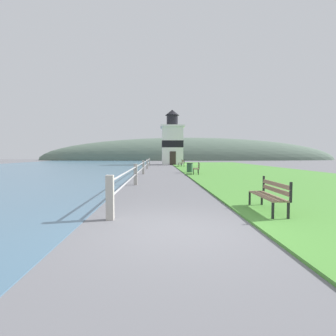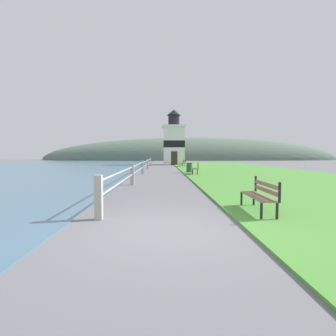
{
  "view_description": "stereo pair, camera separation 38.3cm",
  "coord_description": "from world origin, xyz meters",
  "px_view_note": "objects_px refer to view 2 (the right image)",
  "views": [
    {
      "loc": [
        -0.43,
        -5.35,
        1.6
      ],
      "look_at": [
        0.5,
        19.06,
        0.3
      ],
      "focal_mm": 28.0,
      "sensor_mm": 36.0,
      "label": 1
    },
    {
      "loc": [
        -0.05,
        -5.36,
        1.6
      ],
      "look_at": [
        0.5,
        19.06,
        0.3
      ],
      "focal_mm": 28.0,
      "sensor_mm": 36.0,
      "label": 2
    }
  ],
  "objects_px": {
    "park_bench_far": "(183,162)",
    "park_bench_near": "(261,194)",
    "park_bench_midway": "(196,168)",
    "trash_bin": "(189,168)",
    "lighthouse": "(174,142)"
  },
  "relations": [
    {
      "from": "park_bench_near",
      "to": "park_bench_far",
      "type": "relative_size",
      "value": 0.89
    },
    {
      "from": "park_bench_far",
      "to": "park_bench_midway",
      "type": "bearing_deg",
      "value": 86.2
    },
    {
      "from": "park_bench_midway",
      "to": "trash_bin",
      "type": "height_order",
      "value": "park_bench_midway"
    },
    {
      "from": "lighthouse",
      "to": "trash_bin",
      "type": "relative_size",
      "value": 9.82
    },
    {
      "from": "park_bench_near",
      "to": "trash_bin",
      "type": "height_order",
      "value": "park_bench_near"
    },
    {
      "from": "park_bench_far",
      "to": "lighthouse",
      "type": "distance_m",
      "value": 7.21
    },
    {
      "from": "park_bench_near",
      "to": "lighthouse",
      "type": "bearing_deg",
      "value": -86.72
    },
    {
      "from": "lighthouse",
      "to": "trash_bin",
      "type": "distance_m",
      "value": 17.55
    },
    {
      "from": "lighthouse",
      "to": "trash_bin",
      "type": "bearing_deg",
      "value": -88.14
    },
    {
      "from": "park_bench_far",
      "to": "trash_bin",
      "type": "relative_size",
      "value": 2.4
    },
    {
      "from": "park_bench_near",
      "to": "park_bench_far",
      "type": "bearing_deg",
      "value": -88.27
    },
    {
      "from": "park_bench_midway",
      "to": "lighthouse",
      "type": "distance_m",
      "value": 19.6
    },
    {
      "from": "park_bench_far",
      "to": "park_bench_near",
      "type": "bearing_deg",
      "value": 86.24
    },
    {
      "from": "park_bench_far",
      "to": "trash_bin",
      "type": "distance_m",
      "value": 10.75
    },
    {
      "from": "park_bench_near",
      "to": "park_bench_far",
      "type": "xyz_separation_m",
      "value": [
        0.0,
        26.09,
        0.0
      ]
    }
  ]
}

